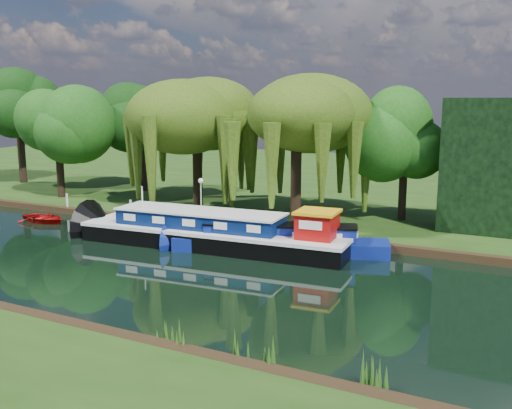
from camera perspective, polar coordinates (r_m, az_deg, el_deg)
The scene contains 15 objects.
ground at distance 32.31m, azimuth -16.33°, elevation -4.94°, with size 120.00×120.00×0.00m, color black.
far_bank at distance 61.04m, azimuth 6.04°, elevation 2.73°, with size 120.00×52.00×0.45m, color #1E3B10.
dutch_barge at distance 32.75m, azimuth -4.06°, elevation -2.83°, with size 16.20×4.75×3.37m.
narrowboat at distance 31.62m, azimuth 2.40°, elevation -3.70°, with size 11.90×5.59×1.73m.
red_dinghy at distance 42.12m, azimuth -20.38°, elevation -1.64°, with size 2.57×3.60×0.75m, color #960C0A.
willow_left at distance 42.17m, azimuth -5.97°, elevation 8.56°, with size 7.52×7.52×9.01m.
willow_right at distance 36.82m, azimuth 4.09°, elevation 7.99°, with size 7.12×7.12×8.67m.
tree_far_left at distance 49.18m, azimuth -19.25°, elevation 7.63°, with size 5.43×5.43×8.74m.
tree_far_back at distance 59.45m, azimuth -22.66°, elevation 8.62°, with size 5.84×5.84×9.82m.
tree_far_mid at distance 50.77m, azimuth -11.30°, elevation 7.98°, with size 5.22×5.22×8.54m.
tree_far_right at distance 38.67m, azimuth 14.67°, elevation 6.08°, with size 4.59×4.59×7.51m.
conifer_hedge at distance 36.79m, azimuth 22.82°, elevation 3.56°, with size 6.00×3.00×8.00m, color black.
lamppost at distance 39.63m, azimuth -5.54°, elevation 1.80°, with size 0.36×0.36×2.56m.
mooring_posts at distance 38.72m, azimuth -8.43°, elevation -0.68°, with size 19.16×0.16×1.00m.
reeds_near at distance 22.39m, azimuth -16.82°, elevation -10.36°, with size 33.70×1.50×1.10m.
Camera 1 is at (21.65, -22.49, 8.32)m, focal length 40.00 mm.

